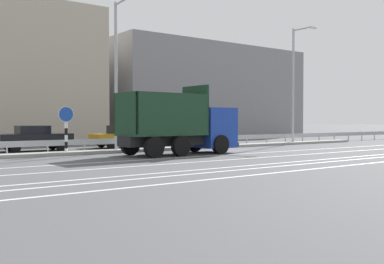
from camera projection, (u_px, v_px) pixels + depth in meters
The scene contains 16 objects.
ground_plane at pixel (217, 151), 27.50m from camera, with size 320.00×320.00×0.00m, color #4C4C4F.
lane_strip_0 at pixel (198, 156), 22.93m from camera, with size 57.29×0.16×0.01m, color silver.
lane_strip_1 at pixel (229, 160), 21.03m from camera, with size 57.29×0.16×0.01m, color silver.
lane_strip_2 at pixel (268, 164), 19.00m from camera, with size 57.29×0.16×0.01m, color silver.
lane_strip_3 at pixel (285, 166), 18.26m from camera, with size 57.29×0.16×0.01m, color silver.
lane_strip_4 at pixel (314, 169), 17.09m from camera, with size 57.29×0.16×0.01m, color silver.
median_island at pixel (197, 147), 29.13m from camera, with size 31.51×1.10×0.18m, color gray.
median_guardrail at pixel (189, 140), 29.79m from camera, with size 57.29×0.09×0.78m.
dump_truck at pixel (191, 130), 24.88m from camera, with size 6.84×2.76×3.78m.
median_road_sign at pixel (66, 129), 23.88m from camera, with size 0.84×0.16×2.59m.
street_lamp_1 at pixel (117, 68), 25.57m from camera, with size 0.72×2.43×8.61m.
street_lamp_2 at pixel (295, 80), 34.75m from camera, with size 0.70×2.02×8.97m.
parked_car_2 at pixel (34, 138), 27.01m from camera, with size 4.30×2.02×1.54m.
parked_car_3 at pixel (126, 136), 30.61m from camera, with size 4.93×2.21×1.50m.
parked_car_4 at pixel (204, 134), 34.17m from camera, with size 4.68×2.01×1.64m.
background_building_1 at pixel (187, 94), 53.12m from camera, with size 23.23×15.54×9.98m, color gray.
Camera 1 is at (-17.60, -21.14, 1.86)m, focal length 42.00 mm.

